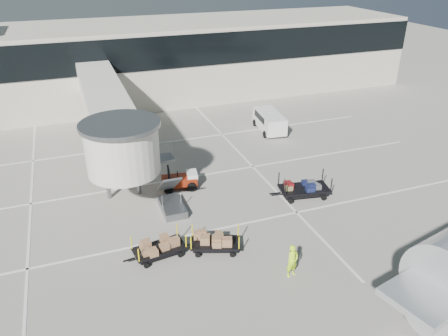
{
  "coord_description": "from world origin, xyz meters",
  "views": [
    {
      "loc": [
        -6.54,
        -18.59,
        15.07
      ],
      "look_at": [
        2.45,
        5.82,
        2.0
      ],
      "focal_mm": 35.0,
      "sensor_mm": 36.0,
      "label": 1
    }
  ],
  "objects_px": {
    "baggage_tug": "(180,180)",
    "ground_worker": "(292,261)",
    "suitcase_cart": "(303,189)",
    "minivan": "(269,120)",
    "box_cart_near": "(215,242)",
    "box_cart_far": "(160,248)"
  },
  "relations": [
    {
      "from": "baggage_tug",
      "to": "ground_worker",
      "type": "height_order",
      "value": "ground_worker"
    },
    {
      "from": "box_cart_near",
      "to": "ground_worker",
      "type": "xyz_separation_m",
      "value": [
        2.98,
        -3.34,
        0.38
      ]
    },
    {
      "from": "suitcase_cart",
      "to": "minivan",
      "type": "relative_size",
      "value": 0.88
    },
    {
      "from": "baggage_tug",
      "to": "box_cart_near",
      "type": "bearing_deg",
      "value": -81.06
    },
    {
      "from": "suitcase_cart",
      "to": "minivan",
      "type": "bearing_deg",
      "value": 85.01
    },
    {
      "from": "suitcase_cart",
      "to": "minivan",
      "type": "height_order",
      "value": "minivan"
    },
    {
      "from": "ground_worker",
      "to": "baggage_tug",
      "type": "bearing_deg",
      "value": 90.99
    },
    {
      "from": "box_cart_far",
      "to": "minivan",
      "type": "xyz_separation_m",
      "value": [
        13.6,
        14.82,
        0.5
      ]
    },
    {
      "from": "ground_worker",
      "to": "minivan",
      "type": "height_order",
      "value": "ground_worker"
    },
    {
      "from": "box_cart_near",
      "to": "box_cart_far",
      "type": "bearing_deg",
      "value": -170.61
    },
    {
      "from": "baggage_tug",
      "to": "ground_worker",
      "type": "bearing_deg",
      "value": -65.73
    },
    {
      "from": "baggage_tug",
      "to": "minivan",
      "type": "bearing_deg",
      "value": 45.56
    },
    {
      "from": "baggage_tug",
      "to": "suitcase_cart",
      "type": "distance_m",
      "value": 8.53
    },
    {
      "from": "box_cart_near",
      "to": "minivan",
      "type": "distance_m",
      "value": 18.67
    },
    {
      "from": "baggage_tug",
      "to": "box_cart_near",
      "type": "xyz_separation_m",
      "value": [
        -0.04,
        -7.61,
        -0.05
      ]
    },
    {
      "from": "ground_worker",
      "to": "box_cart_near",
      "type": "bearing_deg",
      "value": 117.71
    },
    {
      "from": "suitcase_cart",
      "to": "box_cart_near",
      "type": "distance_m",
      "value": 8.33
    },
    {
      "from": "minivan",
      "to": "suitcase_cart",
      "type": "bearing_deg",
      "value": -98.12
    },
    {
      "from": "box_cart_near",
      "to": "suitcase_cart",
      "type": "bearing_deg",
      "value": 45.01
    },
    {
      "from": "box_cart_near",
      "to": "minivan",
      "type": "xyz_separation_m",
      "value": [
        10.58,
        15.37,
        0.49
      ]
    },
    {
      "from": "baggage_tug",
      "to": "minivan",
      "type": "xyz_separation_m",
      "value": [
        10.54,
        7.76,
        0.44
      ]
    },
    {
      "from": "box_cart_near",
      "to": "ground_worker",
      "type": "height_order",
      "value": "ground_worker"
    }
  ]
}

